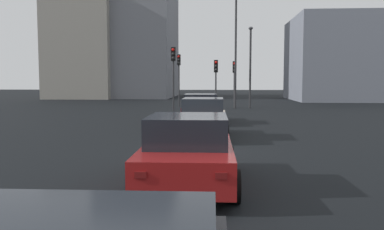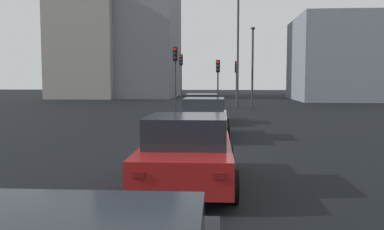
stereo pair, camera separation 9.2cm
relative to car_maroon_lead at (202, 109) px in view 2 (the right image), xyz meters
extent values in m
cube|color=black|center=(-8.57, -0.24, -0.84)|extent=(160.00, 160.00, 0.20)
cube|color=#510F16|center=(0.06, 0.00, -0.15)|extent=(4.47, 2.02, 0.66)
cube|color=#1E232B|center=(-0.16, 0.00, 0.49)|extent=(2.03, 1.72, 0.62)
cylinder|color=black|center=(1.45, -0.90, -0.42)|extent=(0.65, 0.24, 0.64)
cylinder|color=black|center=(1.40, 0.99, -0.42)|extent=(0.65, 0.24, 0.64)
cylinder|color=black|center=(-1.28, -0.98, -0.42)|extent=(0.65, 0.24, 0.64)
cylinder|color=black|center=(-1.34, 0.91, -0.42)|extent=(0.65, 0.24, 0.64)
cube|color=red|center=(-2.14, -0.75, -0.03)|extent=(0.04, 0.20, 0.11)
cube|color=red|center=(-2.18, 0.61, -0.03)|extent=(0.04, 0.20, 0.11)
cube|color=tan|center=(-5.62, -0.36, -0.14)|extent=(4.22, 1.77, 0.68)
cube|color=#1E232B|center=(-5.83, -0.36, 0.51)|extent=(1.90, 1.55, 0.63)
cylinder|color=black|center=(-4.32, -1.24, -0.42)|extent=(0.64, 0.22, 0.64)
cylinder|color=black|center=(-4.31, 0.52, -0.42)|extent=(0.64, 0.22, 0.64)
cylinder|color=black|center=(-6.93, -1.24, -0.42)|extent=(0.64, 0.22, 0.64)
cylinder|color=black|center=(-6.93, 0.52, -0.42)|extent=(0.64, 0.22, 0.64)
cube|color=red|center=(-7.75, -0.99, -0.02)|extent=(0.03, 0.20, 0.11)
cube|color=red|center=(-7.74, 0.28, -0.02)|extent=(0.03, 0.20, 0.11)
cube|color=maroon|center=(-13.11, -0.33, -0.15)|extent=(4.32, 1.93, 0.66)
cube|color=#1E232B|center=(-13.32, -0.33, 0.48)|extent=(1.96, 1.67, 0.62)
cylinder|color=black|center=(-11.76, -1.24, -0.42)|extent=(0.64, 0.23, 0.64)
cylinder|color=black|center=(-11.79, 0.62, -0.42)|extent=(0.64, 0.23, 0.64)
cylinder|color=black|center=(-14.42, -1.28, -0.42)|extent=(0.64, 0.23, 0.64)
cylinder|color=black|center=(-14.46, 0.58, -0.42)|extent=(0.64, 0.23, 0.64)
cube|color=maroon|center=(-15.26, -1.04, -0.03)|extent=(0.03, 0.20, 0.11)
cube|color=maroon|center=(-15.28, 0.31, -0.03)|extent=(0.03, 0.20, 0.11)
cylinder|color=#2D2D30|center=(12.90, 2.45, 1.01)|extent=(0.11, 0.11, 3.51)
cube|color=black|center=(12.84, 2.45, 3.22)|extent=(0.20, 0.28, 0.90)
sphere|color=red|center=(12.73, 2.45, 3.49)|extent=(0.20, 0.20, 0.20)
sphere|color=black|center=(12.73, 2.45, 3.22)|extent=(0.20, 0.20, 0.20)
sphere|color=black|center=(12.73, 2.45, 2.95)|extent=(0.20, 0.20, 0.20)
cylinder|color=#2D2D30|center=(8.42, -0.71, 0.67)|extent=(0.11, 0.11, 2.82)
cube|color=black|center=(8.36, -0.72, 2.53)|extent=(0.22, 0.30, 0.90)
sphere|color=red|center=(8.25, -0.73, 2.80)|extent=(0.20, 0.20, 0.20)
sphere|color=black|center=(8.25, -0.73, 2.53)|extent=(0.20, 0.20, 0.20)
sphere|color=black|center=(8.25, -0.73, 2.26)|extent=(0.20, 0.20, 0.20)
cylinder|color=#2D2D30|center=(11.45, -2.16, 0.69)|extent=(0.11, 0.11, 2.86)
cube|color=black|center=(11.39, -2.17, 2.57)|extent=(0.22, 0.30, 0.90)
sphere|color=red|center=(11.28, -2.18, 2.84)|extent=(0.20, 0.20, 0.20)
sphere|color=black|center=(11.28, -2.18, 2.57)|extent=(0.20, 0.20, 0.20)
sphere|color=black|center=(11.28, -2.18, 2.30)|extent=(0.20, 0.20, 0.20)
cylinder|color=#2D2D30|center=(4.88, 2.02, 1.00)|extent=(0.11, 0.11, 3.49)
cube|color=black|center=(4.82, 2.02, 3.20)|extent=(0.20, 0.28, 0.90)
sphere|color=red|center=(4.71, 2.02, 3.47)|extent=(0.20, 0.20, 0.20)
sphere|color=black|center=(4.71, 2.02, 3.20)|extent=(0.20, 0.20, 0.20)
sphere|color=black|center=(4.71, 2.02, 2.93)|extent=(0.20, 0.20, 0.20)
cylinder|color=#2D2D30|center=(10.88, -2.23, 3.75)|extent=(0.16, 0.16, 8.99)
cylinder|color=#2D2D30|center=(11.55, -3.44, 2.39)|extent=(0.16, 0.16, 6.26)
ellipsoid|color=#4C4C51|center=(11.55, -3.44, 5.64)|extent=(0.56, 0.36, 0.24)
cube|color=gray|center=(25.74, -14.24, 3.86)|extent=(12.16, 10.12, 9.20)
cube|color=slate|center=(32.45, 9.76, 8.13)|extent=(13.83, 9.26, 17.75)
cube|color=gray|center=(29.58, 15.76, 5.70)|extent=(10.38, 8.05, 12.89)
camera|label=1|loc=(-21.94, -1.00, 1.55)|focal=38.56mm
camera|label=2|loc=(-21.93, -1.09, 1.55)|focal=38.56mm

